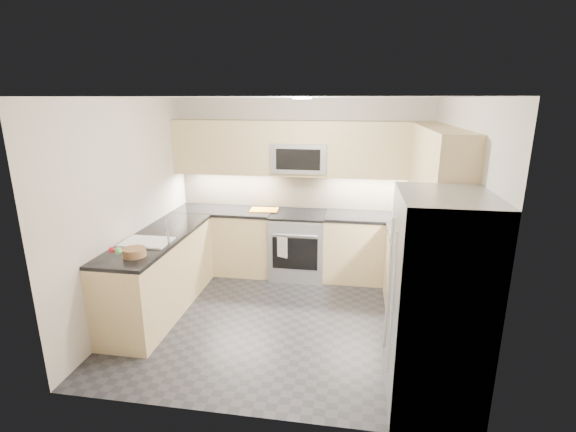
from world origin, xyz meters
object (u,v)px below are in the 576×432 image
object	(u,v)px
microwave	(300,158)
cutting_board	(264,210)
refrigerator	(437,304)
fruit_basket	(134,252)
utensil_bowl	(420,212)
gas_range	(298,245)

from	to	relation	value
microwave	cutting_board	size ratio (longest dim) A/B	1.95
refrigerator	fruit_basket	xyz separation A→B (m)	(-2.87, 0.50, 0.08)
microwave	fruit_basket	world-z (taller)	microwave
utensil_bowl	cutting_board	bearing A→B (deg)	178.00
microwave	utensil_bowl	xyz separation A→B (m)	(1.65, -0.14, -0.67)
gas_range	fruit_basket	world-z (taller)	fruit_basket
gas_range	refrigerator	distance (m)	2.86
gas_range	utensil_bowl	size ratio (longest dim) A/B	2.88
utensil_bowl	fruit_basket	bearing A→B (deg)	-148.07
refrigerator	cutting_board	xyz separation A→B (m)	(-1.95, 2.48, 0.05)
microwave	refrigerator	distance (m)	3.04
gas_range	refrigerator	size ratio (longest dim) A/B	0.51
refrigerator	cutting_board	distance (m)	3.16
utensil_bowl	microwave	bearing A→B (deg)	175.10
microwave	utensil_bowl	world-z (taller)	microwave
gas_range	fruit_basket	distance (m)	2.45
gas_range	microwave	distance (m)	1.25
cutting_board	fruit_basket	distance (m)	2.19
gas_range	refrigerator	world-z (taller)	refrigerator
gas_range	utensil_bowl	bearing A→B (deg)	-0.56
fruit_basket	cutting_board	bearing A→B (deg)	65.21
refrigerator	cutting_board	bearing A→B (deg)	128.18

